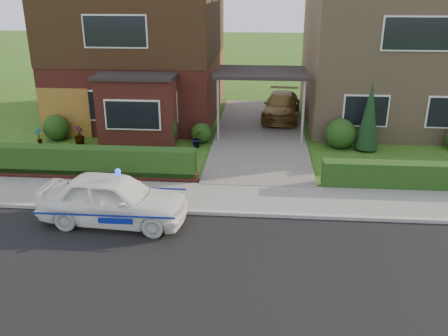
# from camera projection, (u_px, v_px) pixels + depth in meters

# --- Properties ---
(ground) EXTENTS (120.00, 120.00, 0.00)m
(ground) POSITION_uv_depth(u_px,v_px,m) (254.00, 279.00, 10.51)
(ground) COLOR #2B5316
(ground) RESTS_ON ground
(road) EXTENTS (60.00, 6.00, 0.02)m
(road) POSITION_uv_depth(u_px,v_px,m) (254.00, 279.00, 10.51)
(road) COLOR black
(road) RESTS_ON ground
(kerb) EXTENTS (60.00, 0.16, 0.12)m
(kerb) POSITION_uv_depth(u_px,v_px,m) (257.00, 215.00, 13.33)
(kerb) COLOR #9E9993
(kerb) RESTS_ON ground
(sidewalk) EXTENTS (60.00, 2.00, 0.10)m
(sidewalk) POSITION_uv_depth(u_px,v_px,m) (257.00, 199.00, 14.31)
(sidewalk) COLOR slate
(sidewalk) RESTS_ON ground
(driveway) EXTENTS (3.80, 12.00, 0.12)m
(driveway) POSITION_uv_depth(u_px,v_px,m) (260.00, 133.00, 20.72)
(driveway) COLOR #666059
(driveway) RESTS_ON ground
(house_left) EXTENTS (7.50, 9.53, 7.25)m
(house_left) POSITION_uv_depth(u_px,v_px,m) (141.00, 37.00, 22.52)
(house_left) COLOR maroon
(house_left) RESTS_ON ground
(house_right) EXTENTS (7.50, 8.06, 7.25)m
(house_right) POSITION_uv_depth(u_px,v_px,m) (389.00, 42.00, 21.77)
(house_right) COLOR #987B5D
(house_right) RESTS_ON ground
(carport_link) EXTENTS (3.80, 3.00, 2.77)m
(carport_link) POSITION_uv_depth(u_px,v_px,m) (261.00, 74.00, 19.75)
(carport_link) COLOR black
(carport_link) RESTS_ON ground
(garage_door) EXTENTS (2.20, 0.10, 2.10)m
(garage_door) POSITION_uv_depth(u_px,v_px,m) (65.00, 113.00, 20.03)
(garage_door) COLOR #8A5F1E
(garage_door) RESTS_ON ground
(dwarf_wall) EXTENTS (7.70, 0.25, 0.36)m
(dwarf_wall) POSITION_uv_depth(u_px,v_px,m) (84.00, 175.00, 15.82)
(dwarf_wall) COLOR maroon
(dwarf_wall) RESTS_ON ground
(hedge_left) EXTENTS (7.50, 0.55, 0.90)m
(hedge_left) POSITION_uv_depth(u_px,v_px,m) (86.00, 178.00, 16.02)
(hedge_left) COLOR #143912
(hedge_left) RESTS_ON ground
(hedge_right) EXTENTS (7.50, 0.55, 0.80)m
(hedge_right) POSITION_uv_depth(u_px,v_px,m) (440.00, 190.00, 15.05)
(hedge_right) COLOR #143912
(hedge_right) RESTS_ON ground
(shrub_left_far) EXTENTS (1.08, 1.08, 1.08)m
(shrub_left_far) POSITION_uv_depth(u_px,v_px,m) (56.00, 128.00, 19.80)
(shrub_left_far) COLOR #143912
(shrub_left_far) RESTS_ON ground
(shrub_left_mid) EXTENTS (1.32, 1.32, 1.32)m
(shrub_left_mid) POSITION_uv_depth(u_px,v_px,m) (161.00, 129.00, 19.23)
(shrub_left_mid) COLOR #143912
(shrub_left_mid) RESTS_ON ground
(shrub_left_near) EXTENTS (0.84, 0.84, 0.84)m
(shrub_left_near) POSITION_uv_depth(u_px,v_px,m) (201.00, 133.00, 19.48)
(shrub_left_near) COLOR #143912
(shrub_left_near) RESTS_ON ground
(shrub_right_near) EXTENTS (1.20, 1.20, 1.20)m
(shrub_right_near) POSITION_uv_depth(u_px,v_px,m) (340.00, 134.00, 18.80)
(shrub_right_near) COLOR #143912
(shrub_right_near) RESTS_ON ground
(conifer_a) EXTENTS (0.90, 0.90, 2.60)m
(conifer_a) POSITION_uv_depth(u_px,v_px,m) (369.00, 118.00, 18.28)
(conifer_a) COLOR black
(conifer_a) RESTS_ON ground
(police_car) EXTENTS (3.70, 4.13, 1.54)m
(police_car) POSITION_uv_depth(u_px,v_px,m) (113.00, 199.00, 12.79)
(police_car) COLOR white
(police_car) RESTS_ON ground
(driveway_car) EXTENTS (2.05, 4.23, 1.19)m
(driveway_car) POSITION_uv_depth(u_px,v_px,m) (282.00, 106.00, 22.62)
(driveway_car) COLOR brown
(driveway_car) RESTS_ON driveway
(potted_plant_a) EXTENTS (0.41, 0.35, 0.66)m
(potted_plant_a) POSITION_uv_depth(u_px,v_px,m) (39.00, 136.00, 19.35)
(potted_plant_a) COLOR gray
(potted_plant_a) RESTS_ON ground
(potted_plant_b) EXTENTS (0.52, 0.49, 0.74)m
(potted_plant_b) POSITION_uv_depth(u_px,v_px,m) (197.00, 138.00, 18.94)
(potted_plant_b) COLOR gray
(potted_plant_b) RESTS_ON ground
(potted_plant_c) EXTENTS (0.48, 0.48, 0.74)m
(potted_plant_c) POSITION_uv_depth(u_px,v_px,m) (79.00, 136.00, 19.31)
(potted_plant_c) COLOR gray
(potted_plant_c) RESTS_ON ground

